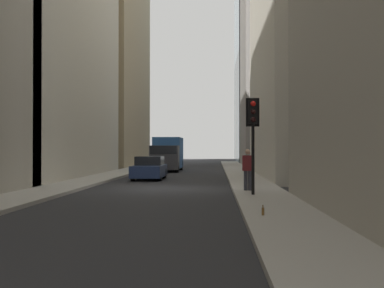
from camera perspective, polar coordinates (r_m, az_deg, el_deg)
ground_plane at (r=23.24m, az=-3.83°, el=-5.21°), size 135.00×135.00×0.00m
sidewalk_right at (r=24.16m, az=-14.53°, el=-4.85°), size 90.00×2.20×0.14m
sidewalk_left at (r=23.15m, az=7.35°, el=-5.05°), size 90.00×2.20×0.14m
building_left_far at (r=55.44m, az=11.09°, el=8.08°), size 13.04×10.00×20.40m
building_right_far at (r=55.88m, az=-11.42°, el=14.57°), size 17.40×10.50×32.88m
delivery_truck at (r=41.18m, az=-2.89°, el=-1.15°), size 6.46×2.25×2.84m
sedan_navy at (r=30.10m, az=-4.99°, el=-2.88°), size 4.30×1.78×1.42m
traffic_light_foreground at (r=18.79m, az=7.12°, el=2.41°), size 0.43×0.52×3.70m
pedestrian at (r=20.61m, az=6.51°, el=-2.79°), size 0.26×0.44×1.73m
discarded_bottle at (r=13.04m, az=8.28°, el=-7.76°), size 0.07×0.07×0.27m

